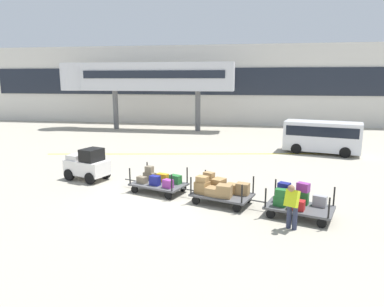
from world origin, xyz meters
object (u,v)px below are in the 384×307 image
at_px(baggage_handler, 292,205).
at_px(shuttle_van, 322,135).
at_px(baggage_cart_middle, 219,189).
at_px(baggage_cart_tail, 296,202).
at_px(baggage_tug, 87,165).
at_px(baggage_cart_lead, 159,182).

height_order(baggage_handler, shuttle_van, shuttle_van).
height_order(baggage_cart_middle, baggage_cart_tail, baggage_cart_tail).
bearing_deg(baggage_cart_tail, baggage_cart_middle, 162.02).
distance_m(baggage_tug, baggage_cart_middle, 7.03).
bearing_deg(baggage_cart_tail, baggage_handler, -103.54).
relative_size(baggage_cart_lead, baggage_cart_tail, 1.00).
bearing_deg(baggage_handler, baggage_cart_tail, 76.46).
relative_size(baggage_cart_middle, baggage_handler, 1.97).
xyz_separation_m(baggage_cart_middle, baggage_handler, (2.57, -2.17, 0.30)).
bearing_deg(baggage_cart_tail, baggage_tug, 161.54).
xyz_separation_m(baggage_cart_lead, shuttle_van, (8.55, 9.86, 0.76)).
distance_m(baggage_tug, baggage_cart_tail, 10.04).
bearing_deg(baggage_tug, baggage_cart_middle, -18.66).
bearing_deg(baggage_cart_tail, shuttle_van, 75.81).
bearing_deg(baggage_tug, shuttle_van, 34.40).
distance_m(baggage_cart_middle, baggage_cart_tail, 3.01).
relative_size(baggage_cart_lead, shuttle_van, 0.60).
bearing_deg(baggage_handler, baggage_cart_lead, 149.53).
height_order(baggage_cart_middle, baggage_handler, baggage_handler).
bearing_deg(baggage_cart_lead, shuttle_van, 49.05).
bearing_deg(baggage_tug, baggage_cart_lead, -18.33).
distance_m(baggage_tug, baggage_cart_lead, 4.16).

